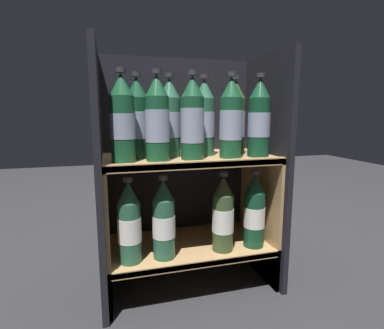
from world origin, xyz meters
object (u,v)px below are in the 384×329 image
bottle_upper_front_2 (192,121)px  bottle_lower_front_3 (254,212)px  bottle_upper_front_0 (122,121)px  bottle_upper_back_0 (137,120)px  bottle_upper_front_1 (157,121)px  bottle_upper_back_3 (235,120)px  bottle_upper_front_3 (231,120)px  bottle_lower_front_0 (129,224)px  bottle_upper_back_1 (170,120)px  bottle_lower_front_1 (164,221)px  bottle_upper_back_2 (204,120)px  bottle_lower_front_2 (223,215)px  bottle_upper_front_4 (259,120)px

bottle_upper_front_2 → bottle_lower_front_3: (0.23, 0.00, -0.33)m
bottle_upper_front_0 → bottle_upper_back_0: 0.10m
bottle_upper_front_1 → bottle_upper_back_3: bearing=15.7°
bottle_upper_front_3 → bottle_lower_front_0: bottle_upper_front_3 is taller
bottle_upper_back_1 → bottle_lower_front_3: size_ratio=1.00×
bottle_upper_front_1 → bottle_upper_back_1: 0.10m
bottle_upper_front_1 → bottle_lower_front_1: (0.02, 0.00, -0.33)m
bottle_upper_front_0 → bottle_upper_back_0: size_ratio=1.00×
bottle_upper_front_0 → bottle_upper_front_3: (0.35, -0.00, -0.00)m
bottle_lower_front_3 → bottle_upper_front_3: bearing=-180.0°
bottle_upper_front_2 → bottle_upper_back_2: 0.11m
bottle_upper_front_0 → bottle_upper_front_2: bearing=0.0°
bottle_upper_front_2 → bottle_lower_front_0: size_ratio=1.00×
bottle_upper_front_1 → bottle_lower_front_2: size_ratio=1.00×
bottle_upper_front_0 → bottle_lower_front_2: 0.47m
bottle_upper_front_3 → bottle_upper_back_2: same height
bottle_upper_front_0 → bottle_lower_front_1: (0.12, 0.00, -0.33)m
bottle_upper_front_3 → bottle_upper_back_0: same height
bottle_upper_back_3 → bottle_lower_front_0: bottle_upper_back_3 is taller
bottle_upper_front_0 → bottle_upper_back_3: bearing=11.7°
bottle_upper_back_1 → bottle_lower_front_0: bearing=-151.3°
bottle_upper_back_0 → bottle_upper_back_2: bearing=0.0°
bottle_upper_back_3 → bottle_upper_back_1: bearing=180.0°
bottle_upper_front_0 → bottle_upper_front_4: 0.46m
bottle_upper_front_3 → bottle_lower_front_1: bottle_upper_front_3 is taller
bottle_upper_back_1 → bottle_lower_front_2: size_ratio=1.00×
bottle_upper_back_0 → bottle_lower_front_1: 0.35m
bottle_upper_back_1 → bottle_upper_front_4: bearing=-15.9°
bottle_upper_front_4 → bottle_lower_front_0: bottle_upper_front_4 is taller
bottle_upper_front_2 → bottle_upper_front_3: (0.13, -0.00, 0.00)m
bottle_upper_front_2 → bottle_upper_back_2: same height
bottle_lower_front_0 → bottle_lower_front_1: same height
bottle_lower_front_1 → bottle_lower_front_3: (0.33, 0.00, -0.00)m
bottle_upper_front_2 → bottle_upper_back_0: bearing=153.2°
bottle_lower_front_0 → bottle_lower_front_2: same height
bottle_upper_front_1 → bottle_lower_front_0: bottle_upper_front_1 is taller
bottle_upper_front_1 → bottle_upper_front_3: (0.25, -0.00, 0.00)m
bottle_lower_front_1 → bottle_lower_front_3: size_ratio=1.00×
bottle_upper_back_3 → bottle_upper_front_1: bearing=-164.3°
bottle_upper_front_0 → bottle_upper_front_3: bearing=-0.0°
bottle_upper_back_0 → bottle_lower_front_2: 0.44m
bottle_upper_front_0 → bottle_lower_front_0: bearing=0.0°
bottle_upper_front_2 → bottle_upper_back_0: (-0.17, 0.08, 0.00)m
bottle_upper_front_2 → bottle_lower_front_3: bearing=0.0°
bottle_upper_back_0 → bottle_upper_back_1: bearing=0.0°
bottle_upper_front_2 → bottle_lower_front_2: (0.11, 0.00, -0.33)m
bottle_upper_front_0 → bottle_upper_front_2: same height
bottle_lower_front_3 → bottle_upper_back_0: bearing=168.1°
bottle_lower_front_1 → bottle_upper_back_2: bearing=26.9°
bottle_lower_front_1 → bottle_upper_front_0: bearing=180.0°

